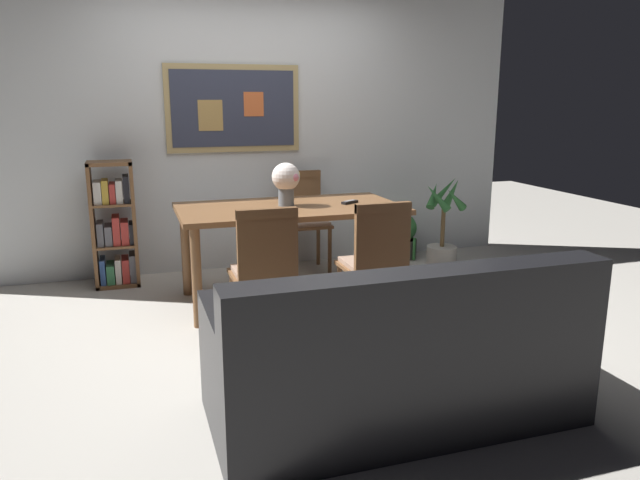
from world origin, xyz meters
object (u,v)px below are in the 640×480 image
object	(u,v)px
potted_ivy	(402,236)
bookshelf	(115,229)
dining_chair_near_right	(376,256)
dining_chair_far_right	(304,212)
tv_remote	(350,202)
flower_vase	(286,180)
dining_chair_near_left	(265,264)
potted_palm	(443,234)
leather_couch	(397,361)
dining_table	(290,217)

from	to	relation	value
potted_ivy	bookshelf	bearing A→B (deg)	-178.26
dining_chair_near_right	potted_ivy	bearing A→B (deg)	59.34
dining_chair_far_right	tv_remote	bearing A→B (deg)	-81.62
flower_vase	potted_ivy	bearing A→B (deg)	31.93
bookshelf	flower_vase	xyz separation A→B (m)	(1.28, -0.80, 0.46)
tv_remote	dining_chair_near_right	bearing A→B (deg)	-97.82
dining_chair_near_left	potted_palm	distance (m)	2.40
dining_chair_near_right	potted_palm	xyz separation A→B (m)	(1.25, 1.33, -0.22)
dining_chair_near_left	potted_ivy	size ratio (longest dim) A/B	2.03
dining_chair_far_right	flower_vase	size ratio (longest dim) A/B	2.75
dining_chair_far_right	potted_palm	bearing A→B (deg)	-14.24
dining_chair_near_left	dining_chair_far_right	world-z (taller)	same
dining_chair_far_right	potted_palm	size ratio (longest dim) A/B	1.06
leather_couch	tv_remote	bearing A→B (deg)	76.16
dining_chair_near_right	dining_chair_far_right	size ratio (longest dim) A/B	1.00
potted_palm	flower_vase	size ratio (longest dim) A/B	2.59
dining_chair_near_right	bookshelf	size ratio (longest dim) A/B	0.86
dining_chair_far_right	tv_remote	distance (m)	0.90
potted_palm	dining_chair_near_left	bearing A→B (deg)	-147.16
potted_palm	flower_vase	world-z (taller)	flower_vase
dining_chair_far_right	bookshelf	xyz separation A→B (m)	(-1.65, 0.00, -0.05)
leather_couch	tv_remote	xyz separation A→B (m)	(0.47, 1.90, 0.46)
dining_chair_near_left	potted_palm	bearing A→B (deg)	32.84
dining_table	potted_ivy	size ratio (longest dim) A/B	3.78
dining_chair_near_right	leather_couch	distance (m)	1.19
dining_table	dining_chair_near_left	distance (m)	0.89
dining_chair_far_right	bookshelf	bearing A→B (deg)	179.85
leather_couch	potted_palm	distance (m)	2.93
dining_table	bookshelf	xyz separation A→B (m)	(-1.30, 0.83, -0.18)
dining_table	potted_palm	distance (m)	1.74
dining_chair_near_left	dining_table	bearing A→B (deg)	64.30
dining_table	tv_remote	bearing A→B (deg)	-4.31
potted_ivy	tv_remote	bearing A→B (deg)	-134.25
bookshelf	tv_remote	world-z (taller)	bookshelf
bookshelf	potted_ivy	size ratio (longest dim) A/B	2.36
dining_chair_near_right	potted_palm	distance (m)	1.84
dining_chair_near_right	flower_vase	world-z (taller)	flower_vase
dining_chair_far_right	bookshelf	world-z (taller)	bookshelf
dining_chair_near_right	tv_remote	distance (m)	0.83
leather_couch	potted_ivy	bearing A→B (deg)	63.98
dining_chair_far_right	flower_vase	world-z (taller)	flower_vase
bookshelf	potted_palm	world-z (taller)	bookshelf
flower_vase	tv_remote	distance (m)	0.54
bookshelf	potted_ivy	world-z (taller)	bookshelf
dining_table	tv_remote	xyz separation A→B (m)	(0.48, -0.04, 0.10)
dining_chair_near_right	dining_chair_far_right	bearing A→B (deg)	90.62
dining_chair_near_right	tv_remote	bearing A→B (deg)	82.18
tv_remote	potted_ivy	bearing A→B (deg)	45.75
flower_vase	tv_remote	bearing A→B (deg)	-7.09
dining_chair_near_right	potted_palm	world-z (taller)	dining_chair_near_right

